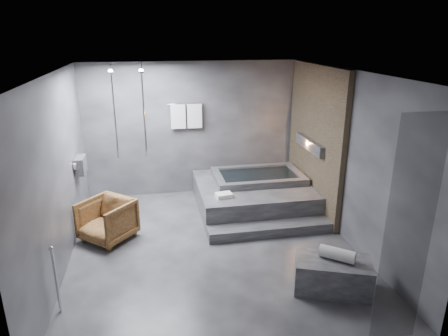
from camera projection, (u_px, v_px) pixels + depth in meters
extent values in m
plane|color=#29292B|center=(213.00, 247.00, 6.54)|extent=(5.00, 5.00, 0.00)
cube|color=#454547|center=(211.00, 73.00, 5.64)|extent=(4.50, 5.00, 0.04)
cube|color=#323237|center=(193.00, 129.00, 8.41)|extent=(4.50, 0.04, 2.80)
cube|color=#323237|center=(255.00, 250.00, 3.77)|extent=(4.50, 0.04, 2.80)
cube|color=#323237|center=(57.00, 176.00, 5.69)|extent=(0.04, 5.00, 2.80)
cube|color=#323237|center=(349.00, 158.00, 6.49)|extent=(0.04, 5.00, 2.80)
cube|color=#947957|center=(315.00, 139.00, 7.64)|extent=(0.10, 2.40, 2.78)
cube|color=#FF9938|center=(310.00, 144.00, 7.66)|extent=(0.14, 1.20, 0.20)
cube|color=slate|center=(80.00, 165.00, 7.11)|extent=(0.16, 0.42, 0.30)
imported|color=beige|center=(81.00, 169.00, 7.03)|extent=(0.08, 0.08, 0.21)
imported|color=beige|center=(82.00, 167.00, 7.23)|extent=(0.07, 0.07, 0.15)
cylinder|color=silver|center=(144.00, 111.00, 7.66)|extent=(0.04, 0.04, 1.80)
cylinder|color=silver|center=(114.00, 113.00, 7.56)|extent=(0.04, 0.04, 1.80)
cylinder|color=silver|center=(186.00, 104.00, 8.15)|extent=(0.75, 0.02, 0.02)
cube|color=white|center=(178.00, 117.00, 8.19)|extent=(0.30, 0.06, 0.50)
cube|color=white|center=(195.00, 116.00, 8.25)|extent=(0.30, 0.06, 0.50)
cylinder|color=silver|center=(56.00, 281.00, 4.90)|extent=(0.04, 0.04, 0.90)
cube|color=black|center=(408.00, 236.00, 4.12)|extent=(0.55, 0.01, 2.60)
cube|color=#2E2E30|center=(253.00, 195.00, 8.00)|extent=(2.20, 2.00, 0.50)
cube|color=#2E2E30|center=(270.00, 229.00, 6.95)|extent=(2.20, 0.36, 0.18)
cube|color=#343437|center=(332.00, 275.00, 5.41)|extent=(1.13, 0.87, 0.45)
imported|color=#422610|center=(107.00, 220.00, 6.70)|extent=(1.08, 1.08, 0.71)
cylinder|color=white|center=(337.00, 254.00, 5.33)|extent=(0.47, 0.43, 0.17)
cube|color=white|center=(224.00, 195.00, 7.24)|extent=(0.31, 0.25, 0.08)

